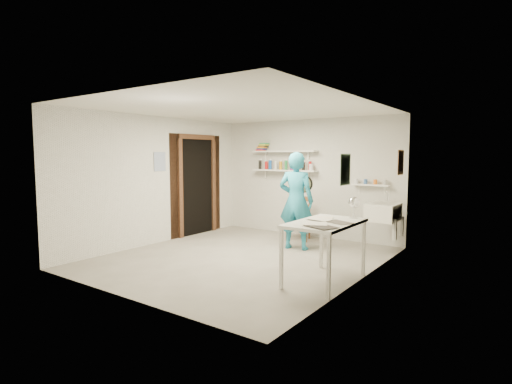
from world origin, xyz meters
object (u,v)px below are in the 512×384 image
Objects in this scene: belfast_sink at (383,212)px; wooden_chair at (298,216)px; man at (296,201)px; work_table at (325,252)px; wall_clock at (304,184)px; desk_lamp at (354,202)px.

belfast_sink is 1.70m from wooden_chair.
work_table is at bearing 119.95° from man.
wall_clock is (0.04, 0.22, 0.29)m from man.
man is 1.43× the size of work_table.
wooden_chair is (-1.68, 0.05, -0.22)m from belfast_sink.
man reaches higher than work_table.
man is 1.93m from work_table.
wooden_chair is 6.34× the size of desk_lamp.
wooden_chair reaches higher than belfast_sink.
desk_lamp is (1.77, -1.62, 0.55)m from wooden_chair.
desk_lamp is (1.39, -1.14, -0.13)m from wall_clock.
wooden_chair is 0.79× the size of work_table.
wall_clock reaches higher than belfast_sink.
wall_clock is at bearing 140.57° from desk_lamp.
wooden_chair is 2.63m from work_table.
wall_clock is 0.91m from wooden_chair.
desk_lamp is (0.20, 0.48, 0.62)m from work_table.
belfast_sink is 0.63× the size of wooden_chair.
man reaches higher than wooden_chair.
man is 1.81× the size of wooden_chair.
wooden_chair is at bearing 178.30° from belfast_sink.
desk_lamp is at bearing -50.67° from wall_clock.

